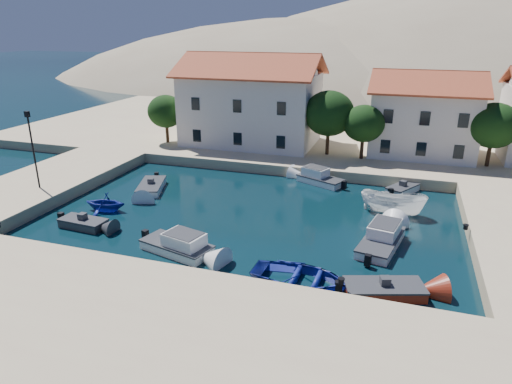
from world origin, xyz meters
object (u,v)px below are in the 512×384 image
rowboat_south (300,284)px  boat_east (392,213)px  cabin_cruiser_east (381,240)px  building_mid (424,112)px  cabin_cruiser_south (177,245)px  building_left (251,98)px  lamppost (32,143)px

rowboat_south → boat_east: size_ratio=1.12×
rowboat_south → cabin_cruiser_east: size_ratio=1.02×
building_mid → boat_east: building_mid is taller
cabin_cruiser_south → cabin_cruiser_east: bearing=35.6°
building_left → boat_east: 22.23m
building_left → building_mid: bearing=3.2°
boat_east → building_mid: bearing=-0.6°
building_mid → cabin_cruiser_east: 21.90m
building_left → rowboat_south: building_left is taller
cabin_cruiser_east → boat_east: cabin_cruiser_east is taller
rowboat_south → cabin_cruiser_east: 7.15m
building_mid → cabin_cruiser_south: building_mid is taller
building_mid → boat_east: (-1.95, -15.19, -5.22)m
lamppost → cabin_cruiser_east: 27.43m
building_mid → lamppost: size_ratio=1.69×
building_left → rowboat_south: (11.69, -26.22, -5.94)m
building_left → lamppost: building_left is taller
building_left → cabin_cruiser_east: building_left is taller
building_mid → cabin_cruiser_south: (-14.56, -25.91, -4.75)m
building_left → boat_east: bearing=-41.5°
cabin_cruiser_south → boat_east: size_ratio=1.02×
lamppost → cabin_cruiser_south: bearing=-18.2°
building_mid → cabin_cruiser_south: bearing=-119.3°
lamppost → building_mid: bearing=35.4°
building_left → boat_east: building_left is taller
cabin_cruiser_east → rowboat_south: bearing=157.8°
building_left → rowboat_south: 29.31m
cabin_cruiser_east → boat_east: 6.09m
rowboat_south → boat_east: 12.80m
building_mid → boat_east: size_ratio=2.15×
lamppost → cabin_cruiser_east: lamppost is taller
cabin_cruiser_east → lamppost: bearing=100.5°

